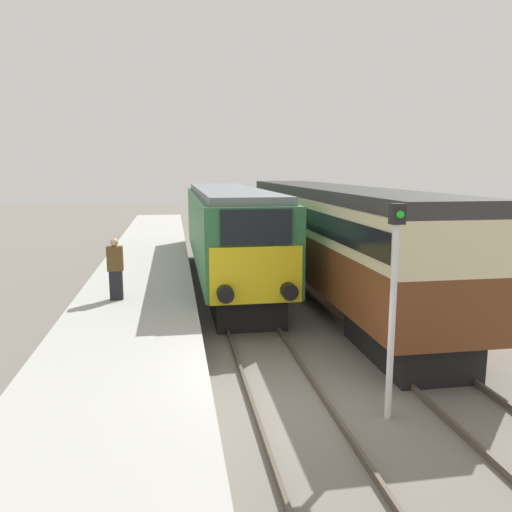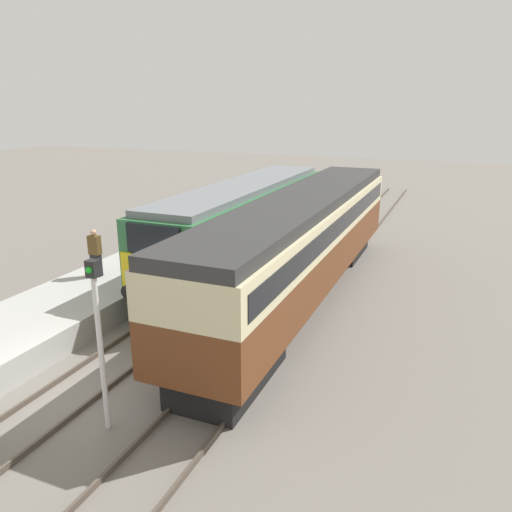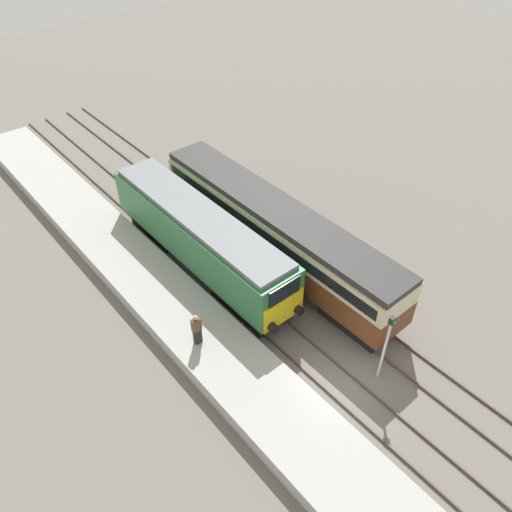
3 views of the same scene
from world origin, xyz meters
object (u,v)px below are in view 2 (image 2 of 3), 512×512
at_px(person_on_platform, 95,253).
at_px(signal_post, 99,332).
at_px(locomotive, 244,223).
at_px(passenger_carriage, 304,238).

relative_size(person_on_platform, signal_post, 0.45).
xyz_separation_m(locomotive, signal_post, (1.70, -11.45, 0.23)).
xyz_separation_m(passenger_carriage, person_on_platform, (-7.21, -2.67, -0.67)).
relative_size(passenger_carriage, person_on_platform, 9.48).
height_order(locomotive, passenger_carriage, passenger_carriage).
distance_m(locomotive, passenger_carriage, 4.15).
bearing_deg(passenger_carriage, person_on_platform, -159.69).
bearing_deg(locomotive, person_on_platform, -127.09).
bearing_deg(signal_post, passenger_carriage, 79.39).
bearing_deg(locomotive, passenger_carriage, -34.87).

